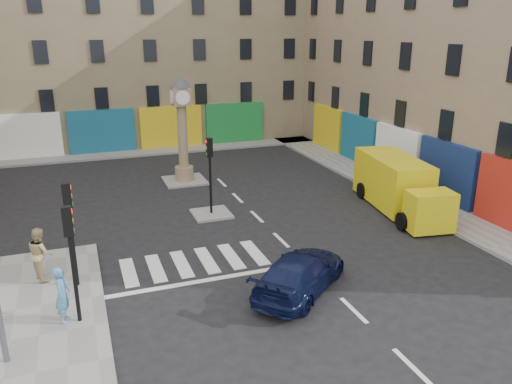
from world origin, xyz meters
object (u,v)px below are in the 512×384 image
traffic_light_island (210,164)px  navy_sedan (300,273)px  yellow_van (398,185)px  traffic_light_left_far (70,218)px  traffic_light_left_near (71,246)px  pedestrian_blue (63,294)px  pedestrian_tan (41,253)px  clock_pillar (182,122)px

traffic_light_island → navy_sedan: size_ratio=0.79×
traffic_light_island → yellow_van: 9.39m
traffic_light_left_far → traffic_light_left_near: bearing=-90.0°
pedestrian_blue → pedestrian_tan: bearing=27.2°
traffic_light_left_far → clock_pillar: 13.05m
traffic_light_left_near → pedestrian_blue: size_ratio=2.06×
traffic_light_left_far → pedestrian_tan: (-1.12, 0.93, -1.51)m
clock_pillar → pedestrian_blue: bearing=-116.1°
traffic_light_left_near → pedestrian_tan: size_ratio=1.93×
traffic_light_island → clock_pillar: clock_pillar is taller
clock_pillar → yellow_van: (8.99, -8.37, -2.30)m
clock_pillar → pedestrian_blue: size_ratio=3.39×
traffic_light_island → traffic_light_left_far: bearing=-139.4°
traffic_light_left_near → pedestrian_tan: bearing=108.6°
clock_pillar → navy_sedan: 14.53m
traffic_light_left_far → clock_pillar: clock_pillar is taller
traffic_light_island → pedestrian_blue: traffic_light_island is taller
yellow_van → pedestrian_blue: bearing=-152.3°
pedestrian_blue → yellow_van: bearing=-57.0°
navy_sedan → yellow_van: size_ratio=0.65×
clock_pillar → traffic_light_left_near: bearing=-114.5°
clock_pillar → traffic_light_left_far: bearing=-118.9°
traffic_light_left_near → traffic_light_island: size_ratio=1.00×
traffic_light_left_near → traffic_light_left_far: size_ratio=1.00×
yellow_van → pedestrian_tan: bearing=-163.7°
traffic_light_left_far → traffic_light_island: bearing=40.6°
navy_sedan → traffic_light_island: bearing=-34.3°
traffic_light_left_near → navy_sedan: (7.21, -0.41, -1.94)m
traffic_light_left_near → traffic_light_island: traffic_light_left_near is taller
traffic_light_left_near → traffic_light_left_far: 2.40m
traffic_light_left_near → pedestrian_tan: 3.82m
traffic_light_island → pedestrian_tan: traffic_light_island is taller
traffic_light_left_far → traffic_light_island: (6.30, 5.40, -0.03)m
traffic_light_left_near → clock_pillar: clock_pillar is taller
clock_pillar → yellow_van: clock_pillar is taller
pedestrian_blue → pedestrian_tan: 3.26m
traffic_light_left_near → traffic_light_left_far: same height
pedestrian_blue → pedestrian_tan: size_ratio=0.94×
clock_pillar → navy_sedan: clock_pillar is taller
traffic_light_left_near → clock_pillar: size_ratio=0.61×
traffic_light_island → clock_pillar: (0.00, 6.00, 0.96)m
traffic_light_left_far → pedestrian_tan: bearing=140.5°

